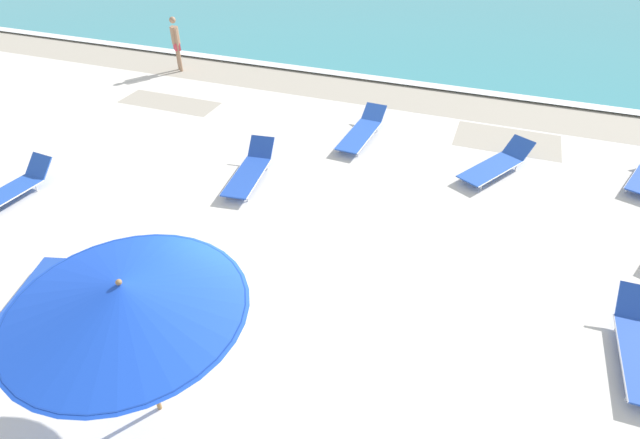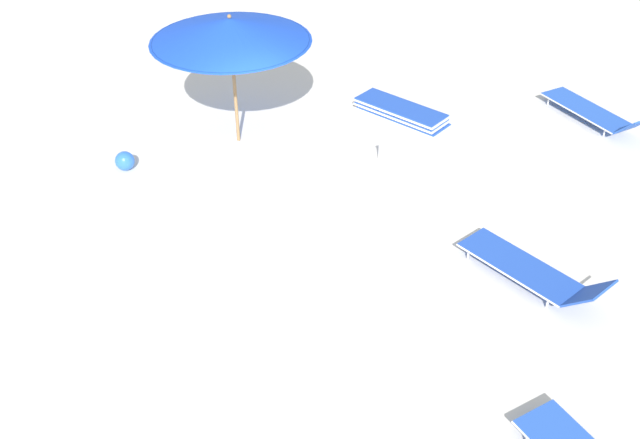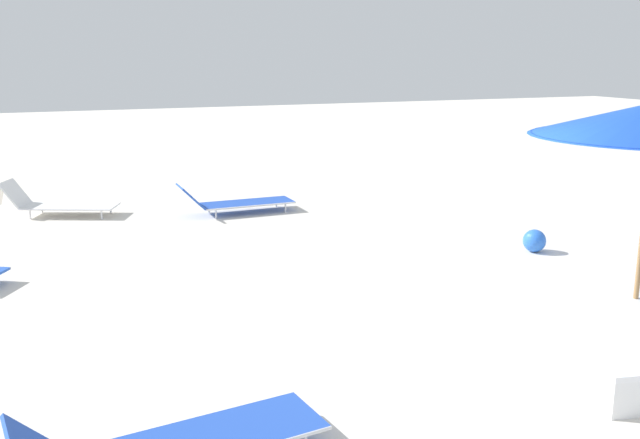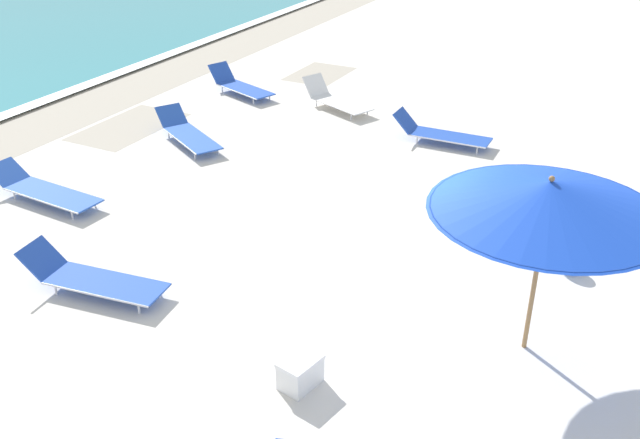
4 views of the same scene
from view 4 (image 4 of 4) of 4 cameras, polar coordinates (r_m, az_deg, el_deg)
name	(u,v)px [view 4 (image 4 of 4)]	position (r m, az deg, el deg)	size (l,w,h in m)	color
ground_plane	(377,272)	(10.78, 4.55, -4.17)	(60.00, 60.00, 0.16)	silver
beach_umbrella	(549,197)	(8.43, 17.83, 1.70)	(2.73, 2.73, 2.36)	#9E7547
sun_lounger_under_umbrella	(188,133)	(15.41, -10.54, 6.81)	(1.61, 2.20, 0.53)	blue
sun_lounger_near_water_left	(336,99)	(17.23, 1.25, 9.58)	(1.31, 2.02, 0.63)	white
sun_lounger_near_water_right	(440,133)	(15.35, 9.61, 6.82)	(0.66, 2.06, 0.58)	blue
sun_lounger_mid_beach_solo	(44,190)	(13.52, -21.22, 2.22)	(0.75, 2.38, 0.49)	blue
sun_lounger_mid_beach_pair_a	(240,85)	(18.41, -6.42, 10.61)	(1.26, 2.10, 0.61)	blue
sun_lounger_mid_beach_pair_b	(92,278)	(10.55, -17.76, -4.49)	(0.87, 2.19, 0.57)	blue
beach_ball	(570,262)	(11.14, 19.35, -3.22)	(0.33, 0.33, 0.33)	blue
cooler_box	(300,372)	(8.47, -1.59, -12.10)	(0.56, 0.45, 0.37)	white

